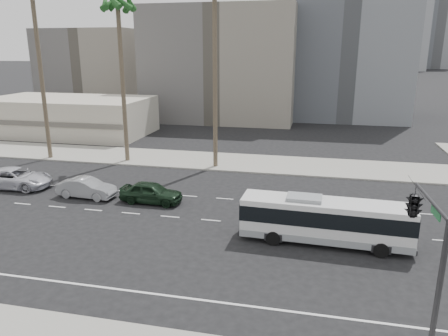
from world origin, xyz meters
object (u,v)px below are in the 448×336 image
(city_bus, at_px, (325,220))
(palm_mid, at_px, (118,7))
(car_b, at_px, (87,188))
(car_c, at_px, (16,178))
(traffic_signal, at_px, (416,214))
(car_a, at_px, (151,192))

(city_bus, distance_m, palm_mid, 28.99)
(car_b, height_order, car_c, car_c)
(city_bus, height_order, palm_mid, palm_mid)
(traffic_signal, bearing_deg, city_bus, 105.45)
(car_c, height_order, traffic_signal, traffic_signal)
(car_a, height_order, traffic_signal, traffic_signal)
(car_c, distance_m, traffic_signal, 32.35)
(car_a, xyz_separation_m, car_b, (-5.50, 0.02, -0.04))
(car_a, xyz_separation_m, palm_mid, (-7.18, 11.12, 14.58))
(car_c, bearing_deg, city_bus, -104.70)
(car_b, height_order, palm_mid, palm_mid)
(traffic_signal, bearing_deg, palm_mid, 130.73)
(palm_mid, bearing_deg, car_a, -57.17)
(city_bus, relative_size, car_b, 2.16)
(city_bus, height_order, car_a, city_bus)
(car_b, xyz_separation_m, car_c, (-7.23, 0.91, 0.07))
(city_bus, bearing_deg, car_c, 170.69)
(car_a, bearing_deg, palm_mid, 34.76)
(car_c, relative_size, traffic_signal, 0.91)
(car_a, bearing_deg, car_b, 91.77)
(car_b, relative_size, traffic_signal, 0.70)
(car_c, bearing_deg, car_a, -97.26)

